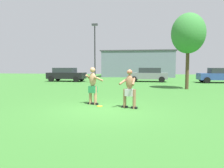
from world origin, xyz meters
TOP-DOWN VIEW (x-y plane):
  - ground_plane at (0.00, 0.00)m, footprint 80.00×80.00m
  - player_with_cap at (0.98, 0.49)m, footprint 0.78×0.67m
  - player_in_green at (-0.72, 1.11)m, footprint 0.78×0.68m
  - frisbee at (-0.33, 0.71)m, footprint 0.26×0.26m
  - car_black_near_post at (-7.43, 15.48)m, footprint 4.36×2.15m
  - car_blue_mid_lot at (9.50, 15.77)m, footprint 4.35×2.13m
  - car_gray_far_end at (2.04, 16.35)m, footprint 4.37×2.16m
  - lamp_post at (-3.53, 13.53)m, footprint 0.60×0.24m
  - outbuilding_behind_lot at (0.50, 28.06)m, footprint 12.04×5.48m
  - tree_left_field at (4.81, 8.66)m, footprint 2.52×2.52m

SIDE VIEW (x-z plane):
  - ground_plane at x=0.00m, z-range 0.00..0.00m
  - frisbee at x=-0.33m, z-range 0.00..0.03m
  - car_black_near_post at x=-7.43m, z-range 0.03..1.61m
  - car_blue_mid_lot at x=9.50m, z-range 0.03..1.61m
  - car_gray_far_end at x=2.04m, z-range 0.03..1.61m
  - player_with_cap at x=0.98m, z-range 0.07..1.69m
  - player_in_green at x=-0.72m, z-range 0.05..1.74m
  - outbuilding_behind_lot at x=0.50m, z-range 0.01..4.33m
  - lamp_post at x=-3.53m, z-range 0.66..6.78m
  - tree_left_field at x=4.81m, z-range 1.33..7.04m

